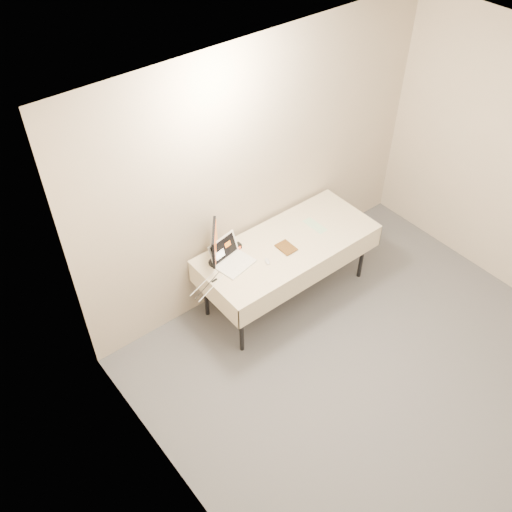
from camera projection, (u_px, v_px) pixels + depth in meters
ground at (438, 427)px, 4.98m from camera, size 5.00×5.00×0.00m
back_wall at (260, 171)px, 5.49m from camera, size 4.00×0.10×2.70m
table at (288, 248)px, 5.69m from camera, size 1.86×0.81×0.74m
laptop at (231, 258)px, 5.41m from camera, size 0.39×0.37×0.23m
monitor at (215, 244)px, 5.28m from camera, size 0.27×0.33×0.41m
book at (281, 244)px, 5.49m from camera, size 0.14×0.02×0.19m
alarm_clock at (235, 248)px, 5.56m from camera, size 0.13×0.06×0.05m
clicker at (267, 261)px, 5.44m from camera, size 0.08×0.10×0.02m
paper_form at (315, 226)px, 5.85m from camera, size 0.11×0.27×0.00m
usb_dongle at (214, 280)px, 5.26m from camera, size 0.06×0.02×0.01m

